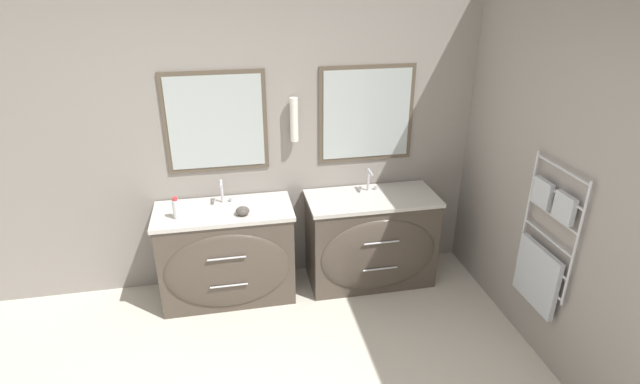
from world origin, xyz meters
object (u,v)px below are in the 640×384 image
at_px(vanity_left, 227,255).
at_px(amenity_bowl, 243,211).
at_px(vanity_right, 371,240).
at_px(toiletry_bottle, 176,209).

bearing_deg(vanity_left, amenity_bowl, -30.96).
distance_m(vanity_right, amenity_bowl, 1.18).
relative_size(toiletry_bottle, amenity_bowl, 1.62).
height_order(vanity_left, vanity_right, same).
bearing_deg(vanity_right, toiletry_bottle, -178.13).
relative_size(vanity_right, amenity_bowl, 10.13).
relative_size(vanity_left, toiletry_bottle, 6.26).
bearing_deg(amenity_bowl, toiletry_bottle, 175.64).
distance_m(vanity_left, toiletry_bottle, 0.60).
bearing_deg(vanity_right, amenity_bowl, -175.28).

